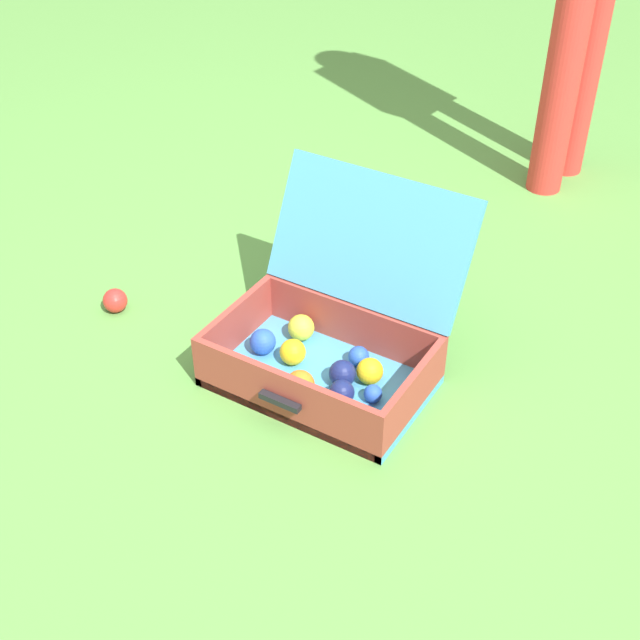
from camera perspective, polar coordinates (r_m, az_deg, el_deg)
The scene contains 3 objects.
ground_plane at distance 2.20m, azimuth -1.31°, elevation -3.98°, with size 16.00×16.00×0.00m, color #569342.
open_suitcase at distance 2.16m, azimuth 0.78°, elevation -1.21°, with size 0.54×0.52×0.46m.
stray_ball_on_grass at distance 2.49m, azimuth -13.57°, elevation 1.28°, with size 0.07×0.07×0.07m, color red.
Camera 1 is at (0.91, -1.39, 1.45)m, focal length 47.74 mm.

